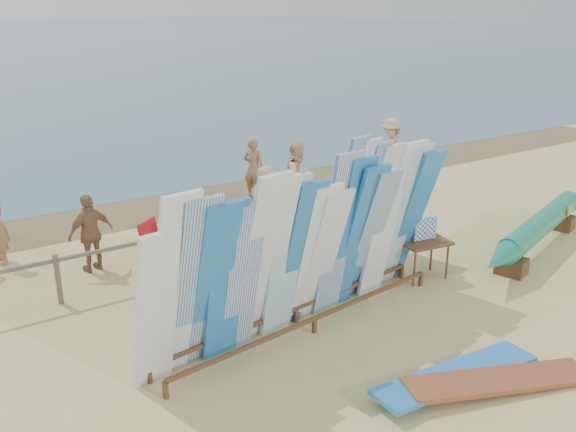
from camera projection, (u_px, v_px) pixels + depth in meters
ground at (250, 346)px, 9.15m from camera, size 160.00×160.00×0.00m
wet_sand_strip at (101, 216)px, 14.82m from camera, size 40.00×2.60×0.01m
fence at (168, 245)px, 11.31m from camera, size 12.08×0.08×0.90m
main_surfboard_rack at (306, 254)px, 9.28m from camera, size 5.67×1.42×2.80m
side_surfboard_rack at (360, 206)px, 11.69m from camera, size 2.41×1.21×2.69m
outrigger_canoe at (541, 226)px, 12.62m from camera, size 5.70×2.24×0.83m
vendor_table at (423, 258)px, 11.33m from camera, size 0.98×0.76×1.19m
flat_board_d at (457, 381)px, 8.29m from camera, size 2.71×0.61×0.22m
flat_board_c at (499, 387)px, 8.17m from camera, size 2.74×1.39×0.21m
beach_chair_left at (215, 240)px, 12.56m from camera, size 0.62×0.64×0.90m
beach_chair_right at (160, 253)px, 11.91m from camera, size 0.81×0.81×0.90m
stroller at (273, 216)px, 13.57m from camera, size 0.60×0.78×0.98m
beachgoer_8 at (298, 177)px, 14.77m from camera, size 0.96×0.70×1.80m
beachgoer_6 at (267, 202)px, 13.22m from camera, size 0.73×0.88×1.63m
beachgoer_4 at (91, 233)px, 11.54m from camera, size 0.95×0.55×1.53m
beachgoer_7 at (254, 168)px, 15.95m from camera, size 0.59×0.67×1.62m
beachgoer_extra_0 at (391, 150)px, 17.55m from camera, size 0.81×1.27×1.82m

